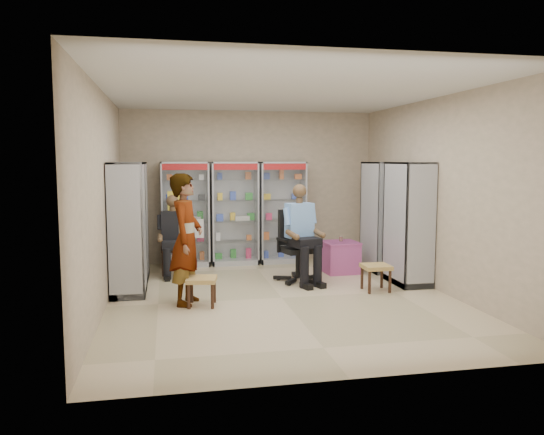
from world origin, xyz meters
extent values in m
plane|color=#C8B38B|center=(0.00, 0.00, 0.00)|extent=(6.00, 6.00, 0.00)
cube|color=#BEA88D|center=(0.00, 3.00, 1.50)|extent=(5.00, 0.02, 3.00)
cube|color=#BEA88D|center=(0.00, -3.00, 1.50)|extent=(5.00, 0.02, 3.00)
cube|color=#BEA88D|center=(-2.50, 0.00, 1.50)|extent=(0.02, 6.00, 3.00)
cube|color=#BEA88D|center=(2.50, 0.00, 1.50)|extent=(0.02, 6.00, 3.00)
cube|color=silver|center=(0.00, 0.00, 3.00)|extent=(5.00, 6.00, 0.02)
cube|color=silver|center=(-1.30, 2.73, 1.00)|extent=(0.90, 0.50, 2.00)
cube|color=#9D9FA3|center=(-0.35, 2.73, 1.00)|extent=(0.90, 0.50, 2.00)
cube|color=#B4B7BC|center=(0.60, 2.73, 1.00)|extent=(0.90, 0.50, 2.00)
cube|color=#B0B3B8|center=(2.23, 1.60, 1.00)|extent=(0.90, 0.50, 2.00)
cube|color=#A9AAB0|center=(2.23, 0.50, 1.00)|extent=(0.90, 0.50, 2.00)
cube|color=#9DA0A4|center=(-2.23, 1.80, 1.00)|extent=(0.90, 0.50, 2.00)
cube|color=#B4B8BC|center=(-2.23, 0.70, 1.00)|extent=(0.90, 0.50, 2.00)
cube|color=black|center=(-1.55, 2.00, 0.47)|extent=(0.42, 0.42, 0.94)
cube|color=black|center=(0.50, 1.01, 0.60)|extent=(0.80, 0.80, 1.21)
cube|color=#B74991|center=(1.43, 1.54, 0.28)|extent=(0.61, 0.59, 0.56)
cylinder|color=#572507|center=(1.45, 1.59, 0.61)|extent=(0.07, 0.07, 0.09)
cube|color=olive|center=(1.53, 0.13, 0.21)|extent=(0.42, 0.42, 0.41)
cube|color=#B1874A|center=(-1.19, -0.20, 0.20)|extent=(0.47, 0.47, 0.40)
imported|color=gray|center=(-1.38, -0.04, 0.92)|extent=(0.62, 0.78, 1.85)
camera|label=1|loc=(-1.64, -7.50, 2.03)|focal=35.00mm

